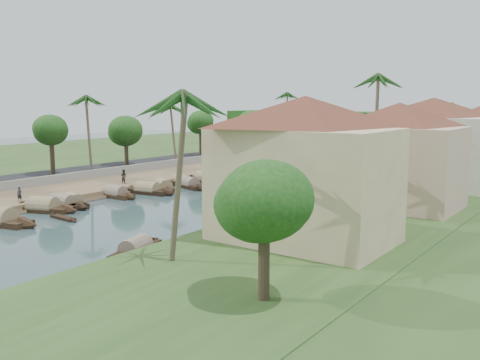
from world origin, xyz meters
The scene contains 44 objects.
ground centered at (0.00, 0.00, 0.00)m, with size 220.00×220.00×0.00m, color #34494E.
left_bank centered at (-16.00, 20.00, 0.40)m, with size 10.00×180.00×0.80m, color brown.
right_bank centered at (19.00, 20.00, 0.60)m, with size 16.00×180.00×1.20m, color #27431B.
road centered at (-24.50, 20.00, 0.70)m, with size 8.00×180.00×1.40m, color black.
retaining_wall centered at (-20.20, 20.00, 1.35)m, with size 0.40×180.00×1.10m, color gray.
far_left_fill centered at (-51.00, 20.00, 0.68)m, with size 45.00×220.00×1.35m, color #27431B.
treeline centered at (0.00, 100.00, 4.00)m, with size 120.00×14.00×8.00m.
bridge centered at (0.00, 72.00, 1.72)m, with size 28.00×4.00×2.40m.
building_near centered at (18.99, -2.00, 6.38)m, with size 14.85×14.85×10.20m.
building_mid centered at (19.99, 14.00, 6.13)m, with size 14.11×14.11×9.70m.
building_far centered at (18.99, 28.00, 6.38)m, with size 15.59×15.59×10.20m.
building_distant centered at (19.99, 48.00, 5.88)m, with size 12.62×12.62×9.20m.
sampan_3 centered at (-10.00, -1.30, 0.41)m, with size 7.67×2.64×2.05m.
sampan_4 centered at (-9.74, -3.68, 0.42)m, with size 8.25×4.44×2.30m.
sampan_5 centered at (-9.51, -0.19, 0.41)m, with size 6.51×3.35×2.06m.
sampan_6 centered at (-9.92, 5.93, 0.41)m, with size 6.53×1.81×1.98m.
sampan_7 centered at (-8.82, 9.87, 0.41)m, with size 8.08×2.92×2.12m.
sampan_8 centered at (-8.92, 12.63, 0.41)m, with size 6.67×4.23×2.08m.
sampan_9 centered at (-7.82, 16.15, 0.41)m, with size 8.03×3.84×2.03m.
sampan_10 centered at (-10.15, 17.35, 0.40)m, with size 6.54×1.82×1.84m.
sampan_11 centered at (-8.41, 20.57, 0.42)m, with size 8.47×3.32×2.36m.
sampan_12 centered at (-9.16, 24.00, 0.41)m, with size 8.71×1.91×2.08m.
sampan_13 centered at (-9.23, 30.99, 0.41)m, with size 7.49×3.11×2.04m.
sampan_14 centered at (9.00, -8.74, 0.40)m, with size 3.50×7.49×1.85m.
sampan_15 centered at (9.02, 7.02, 0.41)m, with size 3.97×8.05×2.14m.
sampan_16 centered at (9.32, 24.10, 0.40)m, with size 1.72×7.26×1.82m.
canoe_1 centered at (-5.26, -4.60, 0.10)m, with size 4.63×1.08×0.74m.
canoe_2 centered at (-7.49, 18.76, 0.10)m, with size 5.73×3.83×0.89m.
palm_0 centered at (15.00, -11.04, 11.17)m, with size 3.20×3.20×11.74m.
palm_1 centered at (16.00, 5.28, 9.35)m, with size 3.20×3.20×9.88m.
palm_2 centered at (15.00, 20.95, 13.33)m, with size 3.20×3.20×14.02m.
palm_3 centered at (16.00, 39.51, 9.99)m, with size 3.20×3.20×10.53m.
palm_5 centered at (-24.00, 13.71, 11.29)m, with size 3.20×3.20×11.69m.
palm_6 centered at (-22.00, 28.99, 9.96)m, with size 3.20×3.20×10.30m.
palm_7 centered at (14.00, 55.95, 10.20)m, with size 3.20×3.20×10.77m.
palm_8 centered at (-20.50, 61.24, 12.20)m, with size 3.20×3.20×12.63m.
tree_2 centered at (-24.00, 7.54, 7.10)m, with size 4.42×4.42×7.64m.
tree_3 centered at (-24.00, 20.44, 6.42)m, with size 5.09×5.09×7.19m.
tree_4 centered at (-24.00, 37.88, 7.12)m, with size 4.52×4.52×7.69m.
tree_5 centered at (-24.00, 53.21, 6.64)m, with size 5.13×5.13×7.43m.
tree_6 centered at (24.00, 28.50, 6.80)m, with size 4.91×4.91×7.72m.
tree_7 centered at (23.00, -13.19, 6.08)m, with size 4.63×4.63×6.86m.
person_near centered at (-12.89, -4.23, 1.55)m, with size 0.55×0.36×1.50m, color black.
person_far centered at (-13.36, 10.27, 1.68)m, with size 0.86×0.67×1.77m, color #302C22.
Camera 1 is at (37.07, -34.68, 11.10)m, focal length 40.00 mm.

